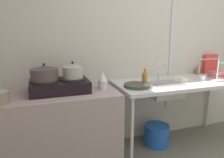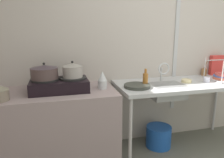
{
  "view_description": "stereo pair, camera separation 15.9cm",
  "coord_description": "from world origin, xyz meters",
  "px_view_note": "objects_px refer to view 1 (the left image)",
  "views": [
    {
      "loc": [
        -1.53,
        -0.82,
        1.44
      ],
      "look_at": [
        -0.81,
        1.32,
        0.92
      ],
      "focal_mm": 34.63,
      "sensor_mm": 36.0,
      "label": 1
    },
    {
      "loc": [
        -1.37,
        -0.86,
        1.44
      ],
      "look_at": [
        -0.81,
        1.32,
        0.92
      ],
      "focal_mm": 34.63,
      "sensor_mm": 36.0,
      "label": 2
    }
  ],
  "objects_px": {
    "stove": "(60,86)",
    "faucet": "(161,69)",
    "pot_on_right_burner": "(73,71)",
    "utensil_jar": "(198,71)",
    "pot_on_left_burner": "(44,73)",
    "small_bowl_on_drainboard": "(183,80)",
    "percolator": "(103,80)",
    "cereal_box": "(210,64)",
    "dish_rack": "(217,75)",
    "bucket_on_floor": "(157,135)",
    "sink_basin": "(165,90)",
    "bottle_by_sink": "(145,79)",
    "frying_pan": "(137,86)",
    "cup_by_rack": "(202,78)"
  },
  "relations": [
    {
      "from": "sink_basin",
      "to": "utensil_jar",
      "type": "height_order",
      "value": "utensil_jar"
    },
    {
      "from": "percolator",
      "to": "small_bowl_on_drainboard",
      "type": "distance_m",
      "value": 1.02
    },
    {
      "from": "stove",
      "to": "faucet",
      "type": "relative_size",
      "value": 2.46
    },
    {
      "from": "faucet",
      "to": "dish_rack",
      "type": "distance_m",
      "value": 0.77
    },
    {
      "from": "dish_rack",
      "to": "bucket_on_floor",
      "type": "bearing_deg",
      "value": 174.29
    },
    {
      "from": "pot_on_right_burner",
      "to": "cup_by_rack",
      "type": "distance_m",
      "value": 1.57
    },
    {
      "from": "pot_on_left_burner",
      "to": "small_bowl_on_drainboard",
      "type": "height_order",
      "value": "pot_on_left_burner"
    },
    {
      "from": "percolator",
      "to": "cereal_box",
      "type": "bearing_deg",
      "value": 10.19
    },
    {
      "from": "faucet",
      "to": "pot_on_right_burner",
      "type": "bearing_deg",
      "value": -175.16
    },
    {
      "from": "cereal_box",
      "to": "utensil_jar",
      "type": "relative_size",
      "value": 1.31
    },
    {
      "from": "cup_by_rack",
      "to": "small_bowl_on_drainboard",
      "type": "bearing_deg",
      "value": 170.1
    },
    {
      "from": "dish_rack",
      "to": "cereal_box",
      "type": "distance_m",
      "value": 0.34
    },
    {
      "from": "frying_pan",
      "to": "bucket_on_floor",
      "type": "distance_m",
      "value": 0.81
    },
    {
      "from": "small_bowl_on_drainboard",
      "to": "utensil_jar",
      "type": "height_order",
      "value": "utensil_jar"
    },
    {
      "from": "utensil_jar",
      "to": "pot_on_right_burner",
      "type": "bearing_deg",
      "value": -171.11
    },
    {
      "from": "pot_on_right_burner",
      "to": "sink_basin",
      "type": "xyz_separation_m",
      "value": [
        1.05,
        -0.03,
        -0.29
      ]
    },
    {
      "from": "cereal_box",
      "to": "faucet",
      "type": "bearing_deg",
      "value": -162.61
    },
    {
      "from": "pot_on_right_burner",
      "to": "utensil_jar",
      "type": "height_order",
      "value": "pot_on_right_burner"
    },
    {
      "from": "dish_rack",
      "to": "cereal_box",
      "type": "relative_size",
      "value": 1.25
    },
    {
      "from": "pot_on_left_burner",
      "to": "utensil_jar",
      "type": "xyz_separation_m",
      "value": [
        2.05,
        0.28,
        -0.15
      ]
    },
    {
      "from": "faucet",
      "to": "bucket_on_floor",
      "type": "relative_size",
      "value": 0.75
    },
    {
      "from": "pot_on_right_burner",
      "to": "bottle_by_sink",
      "type": "relative_size",
      "value": 1.05
    },
    {
      "from": "bottle_by_sink",
      "to": "bucket_on_floor",
      "type": "relative_size",
      "value": 0.62
    },
    {
      "from": "pot_on_right_burner",
      "to": "pot_on_left_burner",
      "type": "bearing_deg",
      "value": -180.0
    },
    {
      "from": "frying_pan",
      "to": "bottle_by_sink",
      "type": "xyz_separation_m",
      "value": [
        0.11,
        0.03,
        0.06
      ]
    },
    {
      "from": "sink_basin",
      "to": "bottle_by_sink",
      "type": "bearing_deg",
      "value": -177.66
    },
    {
      "from": "sink_basin",
      "to": "dish_rack",
      "type": "height_order",
      "value": "dish_rack"
    },
    {
      "from": "percolator",
      "to": "bucket_on_floor",
      "type": "distance_m",
      "value": 1.08
    },
    {
      "from": "pot_on_left_burner",
      "to": "faucet",
      "type": "relative_size",
      "value": 1.16
    },
    {
      "from": "dish_rack",
      "to": "cup_by_rack",
      "type": "bearing_deg",
      "value": -171.91
    },
    {
      "from": "stove",
      "to": "pot_on_right_burner",
      "type": "height_order",
      "value": "pot_on_right_burner"
    },
    {
      "from": "percolator",
      "to": "small_bowl_on_drainboard",
      "type": "relative_size",
      "value": 1.6
    },
    {
      "from": "stove",
      "to": "pot_on_right_burner",
      "type": "xyz_separation_m",
      "value": [
        0.14,
        0.0,
        0.14
      ]
    },
    {
      "from": "sink_basin",
      "to": "dish_rack",
      "type": "xyz_separation_m",
      "value": [
        0.76,
        0.02,
        0.12
      ]
    },
    {
      "from": "pot_on_left_burner",
      "to": "bottle_by_sink",
      "type": "distance_m",
      "value": 1.06
    },
    {
      "from": "cereal_box",
      "to": "bucket_on_floor",
      "type": "xyz_separation_m",
      "value": [
        -0.94,
        -0.22,
        -0.83
      ]
    },
    {
      "from": "frying_pan",
      "to": "utensil_jar",
      "type": "height_order",
      "value": "utensil_jar"
    },
    {
      "from": "dish_rack",
      "to": "utensil_jar",
      "type": "xyz_separation_m",
      "value": [
        -0.04,
        0.29,
        0.01
      ]
    },
    {
      "from": "sink_basin",
      "to": "bottle_by_sink",
      "type": "relative_size",
      "value": 1.97
    },
    {
      "from": "percolator",
      "to": "frying_pan",
      "type": "distance_m",
      "value": 0.38
    },
    {
      "from": "stove",
      "to": "bottle_by_sink",
      "type": "relative_size",
      "value": 2.94
    },
    {
      "from": "bottle_by_sink",
      "to": "percolator",
      "type": "bearing_deg",
      "value": 176.71
    },
    {
      "from": "dish_rack",
      "to": "bottle_by_sink",
      "type": "xyz_separation_m",
      "value": [
        -1.04,
        -0.03,
        0.03
      ]
    },
    {
      "from": "pot_on_left_burner",
      "to": "sink_basin",
      "type": "xyz_separation_m",
      "value": [
        1.33,
        -0.03,
        -0.28
      ]
    },
    {
      "from": "dish_rack",
      "to": "bottle_by_sink",
      "type": "height_order",
      "value": "dish_rack"
    },
    {
      "from": "faucet",
      "to": "cereal_box",
      "type": "relative_size",
      "value": 0.87
    },
    {
      "from": "cup_by_rack",
      "to": "cereal_box",
      "type": "xyz_separation_m",
      "value": [
        0.41,
        0.33,
        0.1
      ]
    },
    {
      "from": "pot_on_right_burner",
      "to": "cup_by_rack",
      "type": "height_order",
      "value": "pot_on_right_burner"
    },
    {
      "from": "bucket_on_floor",
      "to": "sink_basin",
      "type": "bearing_deg",
      "value": -78.97
    },
    {
      "from": "dish_rack",
      "to": "cereal_box",
      "type": "xyz_separation_m",
      "value": [
        0.15,
        0.3,
        0.09
      ]
    }
  ]
}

